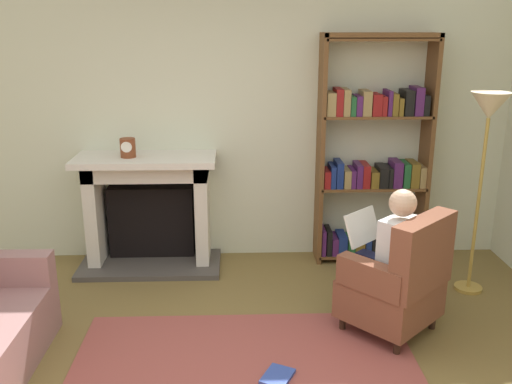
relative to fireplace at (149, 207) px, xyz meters
name	(u,v)px	position (x,y,z in m)	size (l,w,h in m)	color
back_wall	(241,122)	(0.89, 0.25, 0.77)	(5.60, 0.10, 2.70)	beige
area_rug	(246,384)	(0.89, -2.00, -0.57)	(2.40, 1.80, 0.01)	#9B4A42
fireplace	(149,207)	(0.00, 0.00, 0.00)	(1.34, 0.64, 1.09)	#4C4742
mantel_clock	(128,148)	(-0.15, -0.10, 0.60)	(0.14, 0.14, 0.17)	brown
bookshelf	(374,158)	(2.16, 0.04, 0.45)	(1.06, 0.32, 2.19)	brown
armchair_reading	(399,282)	(2.05, -1.38, -0.16)	(0.89, 0.89, 0.97)	#331E14
seated_reader	(387,253)	(1.97, -1.30, 0.04)	(0.58, 0.59, 1.14)	silver
floor_lamp	(488,125)	(2.90, -0.69, 0.90)	(0.32, 0.32, 1.75)	#B7933F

